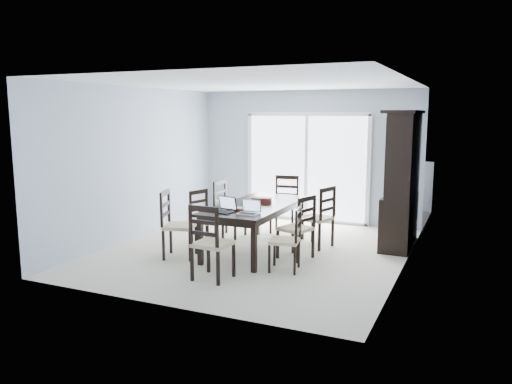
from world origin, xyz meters
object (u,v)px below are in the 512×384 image
china_hutch (402,181)px  laptop_silver (248,211)px  chair_right_far (321,210)px  chair_right_near (291,232)px  hot_tub (292,190)px  chair_left_mid (203,212)px  chair_right_mid (301,221)px  cell_phone (227,214)px  chair_left_near (173,217)px  chair_end_near (209,235)px  chair_end_far (286,197)px  game_box (262,200)px  dining_table (256,209)px  chair_left_far (226,202)px  laptop_dark (222,209)px

china_hutch → laptop_silver: (-1.80, -2.03, -0.27)m
china_hutch → chair_right_far: bearing=-150.6°
chair_right_near → hot_tub: size_ratio=0.51×
chair_left_mid → chair_right_mid: 1.72m
china_hutch → cell_phone: china_hutch is taller
chair_left_near → chair_end_near: bearing=36.0°
chair_left_near → chair_end_far: size_ratio=1.00×
chair_right_far → hot_tub: bearing=44.0°
china_hutch → game_box: bearing=-151.6°
dining_table → chair_right_far: (0.88, 0.61, -0.06)m
cell_phone → china_hutch: bearing=77.6°
chair_right_far → chair_end_near: 2.32m
laptop_silver → game_box: 0.97m
chair_right_far → dining_table: bearing=140.5°
chair_right_far → chair_left_near: bearing=143.1°
chair_left_mid → china_hutch: bearing=130.2°
dining_table → chair_right_near: chair_right_near is taller
chair_right_mid → hot_tub: bearing=39.2°
game_box → laptop_silver: bearing=-77.9°
chair_left_far → game_box: (0.91, -0.51, 0.19)m
chair_end_near → laptop_silver: size_ratio=4.01×
dining_table → chair_right_mid: size_ratio=1.98×
chair_right_near → chair_end_far: bearing=12.3°
china_hutch → chair_right_mid: (-1.23, -1.40, -0.48)m
chair_left_near → cell_phone: 0.96m
dining_table → cell_phone: (-0.05, -0.90, 0.08)m
chair_left_far → chair_end_far: 1.15m
dining_table → cell_phone: size_ratio=22.11×
chair_right_near → cell_phone: 0.94m
chair_right_near → chair_right_mid: (-0.06, 0.58, 0.04)m
chair_left_mid → chair_left_far: chair_left_far is taller
chair_left_mid → game_box: 1.00m
chair_right_far → cell_phone: (-0.93, -1.51, 0.14)m
chair_end_far → dining_table: bearing=85.3°
chair_end_far → laptop_dark: bearing=79.9°
cell_phone → chair_right_near: bearing=42.6°
chair_left_near → cell_phone: chair_left_near is taller
laptop_silver → game_box: laptop_silver is taller
chair_left_far → chair_right_far: (1.77, -0.07, 0.01)m
laptop_dark → chair_right_mid: bearing=45.6°
dining_table → chair_end_far: size_ratio=1.87×
dining_table → hot_tub: bearing=101.0°
chair_left_near → chair_end_near: chair_left_near is taller
chair_left_mid → laptop_dark: chair_left_mid is taller
hot_tub → laptop_silver: bearing=-78.1°
chair_right_near → china_hutch: bearing=-41.0°
laptop_dark → game_box: (0.21, 0.95, -0.01)m
chair_right_mid → hot_tub: size_ratio=0.55×
cell_phone → chair_right_mid: bearing=73.5°
chair_left_mid → chair_right_near: chair_left_mid is taller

